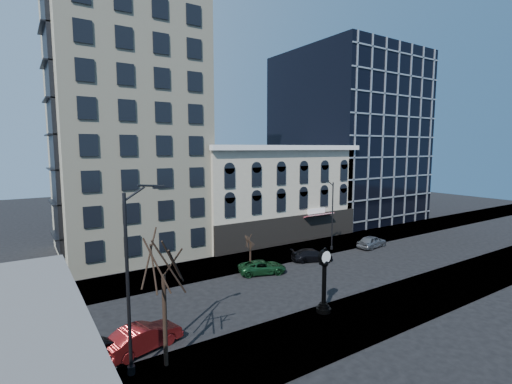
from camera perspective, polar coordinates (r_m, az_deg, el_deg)
ground at (r=32.69m, az=0.93°, el=-15.01°), size 160.00×160.00×0.00m
sidewalk_far at (r=39.16m, az=-5.77°, el=-11.22°), size 160.00×6.00×0.12m
sidewalk_near at (r=27.00m, az=11.09°, el=-19.91°), size 160.00×6.00×0.12m
cream_tower at (r=45.92m, az=-19.70°, el=15.39°), size 15.90×15.40×42.50m
victorian_row at (r=50.63m, az=2.12°, el=-0.20°), size 22.60×11.19×12.50m
glass_office at (r=67.28m, az=13.80°, el=8.16°), size 20.00×20.15×28.00m
street_clock at (r=28.33m, az=10.43°, el=-13.59°), size 1.11×1.11×4.88m
street_lamp_near at (r=20.39m, az=-17.45°, el=-5.46°), size 2.67×0.64×10.33m
street_lamp_far at (r=43.85m, az=11.29°, el=-0.70°), size 2.18×0.67×8.50m
bare_tree_near at (r=20.74m, az=-14.14°, el=-9.31°), size 4.88×4.88×8.38m
bare_tree_far at (r=39.44m, az=-0.89°, el=-7.01°), size 2.03×2.03×3.48m
warning_sign at (r=21.75m, az=-25.68°, el=-21.71°), size 0.88×0.18×2.71m
car_near_a at (r=24.43m, az=-22.77°, el=-21.55°), size 4.69×2.99×1.49m
car_near_b at (r=24.95m, az=-16.92°, el=-20.58°), size 5.01×2.80×1.56m
car_far_a at (r=36.69m, az=0.97°, el=-11.48°), size 5.07×3.49×1.29m
car_far_b at (r=41.03m, az=8.60°, el=-9.55°), size 4.90×3.37×1.32m
car_far_c at (r=47.93m, az=17.37°, el=-7.28°), size 4.61×2.35×1.50m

